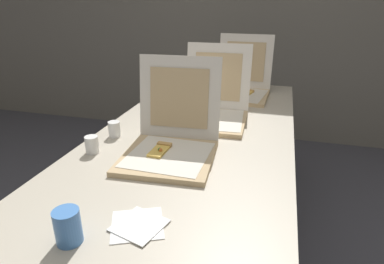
{
  "coord_description": "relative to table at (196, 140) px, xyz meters",
  "views": [
    {
      "loc": [
        0.37,
        -0.88,
        1.35
      ],
      "look_at": [
        0.02,
        0.41,
        0.8
      ],
      "focal_mm": 30.61,
      "sensor_mm": 36.0,
      "label": 1
    }
  ],
  "objects": [
    {
      "name": "pizza_box_front",
      "position": [
        -0.04,
        -0.28,
        0.1
      ],
      "size": [
        0.39,
        0.44,
        0.38
      ],
      "rotation": [
        0.0,
        0.0,
        0.07
      ],
      "color": "tan",
      "rests_on": "table"
    },
    {
      "name": "table",
      "position": [
        0.0,
        0.0,
        0.0
      ],
      "size": [
        0.93,
        2.07,
        0.74
      ],
      "color": "#BCB29E",
      "rests_on": "ground"
    },
    {
      "name": "napkin_pile",
      "position": [
        0.02,
        -0.74,
        0.05
      ],
      "size": [
        0.2,
        0.2,
        0.01
      ],
      "color": "white",
      "rests_on": "table"
    },
    {
      "name": "cup_white_near_center",
      "position": [
        -0.36,
        -0.16,
        0.08
      ],
      "size": [
        0.06,
        0.06,
        0.07
      ],
      "primitive_type": "cylinder",
      "color": "white",
      "rests_on": "table"
    },
    {
      "name": "pizza_box_middle",
      "position": [
        0.04,
        0.18,
        0.1
      ],
      "size": [
        0.38,
        0.45,
        0.38
      ],
      "rotation": [
        0.0,
        0.0,
        0.03
      ],
      "color": "tan",
      "rests_on": "table"
    },
    {
      "name": "wall_back",
      "position": [
        0.0,
        1.84,
        0.61
      ],
      "size": [
        10.0,
        0.1,
        2.6
      ],
      "primitive_type": "cube",
      "color": "gray",
      "rests_on": "ground"
    },
    {
      "name": "cup_white_far",
      "position": [
        -0.18,
        0.36,
        0.08
      ],
      "size": [
        0.06,
        0.06,
        0.07
      ],
      "primitive_type": "cylinder",
      "color": "white",
      "rests_on": "table"
    },
    {
      "name": "cup_white_near_left",
      "position": [
        -0.37,
        -0.35,
        0.08
      ],
      "size": [
        0.06,
        0.06,
        0.07
      ],
      "primitive_type": "cylinder",
      "color": "white",
      "rests_on": "table"
    },
    {
      "name": "pizza_box_back",
      "position": [
        0.13,
        0.69,
        0.1
      ],
      "size": [
        0.38,
        0.4,
        0.39
      ],
      "rotation": [
        0.0,
        0.0,
        -0.04
      ],
      "color": "tan",
      "rests_on": "table"
    },
    {
      "name": "cup_white_mid",
      "position": [
        -0.27,
        0.09,
        0.08
      ],
      "size": [
        0.06,
        0.06,
        0.07
      ],
      "primitive_type": "cylinder",
      "color": "white",
      "rests_on": "table"
    },
    {
      "name": "cup_printed_front",
      "position": [
        -0.13,
        -0.85,
        0.1
      ],
      "size": [
        0.07,
        0.07,
        0.1
      ],
      "primitive_type": "cylinder",
      "color": "#477FCC",
      "rests_on": "table"
    }
  ]
}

